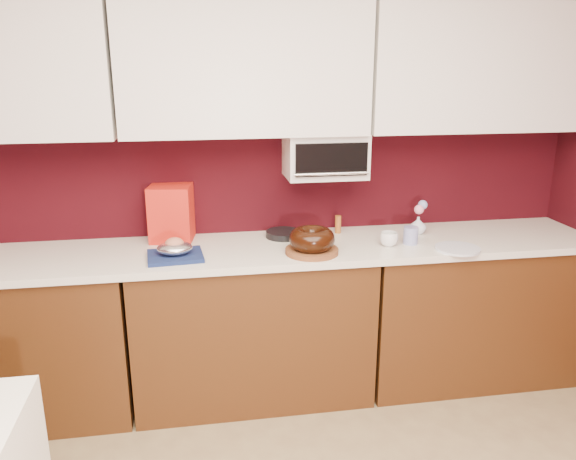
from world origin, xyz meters
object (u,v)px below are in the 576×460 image
at_px(toaster_oven, 325,155).
at_px(coffee_mug, 389,238).
at_px(foil_ham_nest, 175,248).
at_px(bundt_cake, 312,239).
at_px(flower_vase, 418,224).
at_px(pandoro_box, 171,213).
at_px(blue_jar, 411,235).

bearing_deg(toaster_oven, coffee_mug, -40.50).
xyz_separation_m(toaster_oven, foil_ham_nest, (-0.86, -0.28, -0.42)).
bearing_deg(toaster_oven, foil_ham_nest, -162.15).
distance_m(bundt_cake, flower_vase, 0.74).
distance_m(foil_ham_nest, pandoro_box, 0.35).
bearing_deg(coffee_mug, bundt_cake, -173.17).
xyz_separation_m(toaster_oven, flower_vase, (0.56, -0.06, -0.42)).
height_order(toaster_oven, pandoro_box, toaster_oven).
height_order(bundt_cake, pandoro_box, pandoro_box).
distance_m(foil_ham_nest, coffee_mug, 1.17).
distance_m(bundt_cake, foil_ham_nest, 0.72).
bearing_deg(pandoro_box, flower_vase, 3.79).
xyz_separation_m(pandoro_box, blue_jar, (1.32, -0.30, -0.11)).
height_order(bundt_cake, flower_vase, bundt_cake).
bearing_deg(foil_ham_nest, coffee_mug, 0.51).
bearing_deg(blue_jar, foil_ham_nest, -178.68).
height_order(pandoro_box, blue_jar, pandoro_box).
relative_size(bundt_cake, coffee_mug, 2.58).
bearing_deg(foil_ham_nest, flower_vase, 8.48).
xyz_separation_m(bundt_cake, foil_ham_nest, (-0.72, 0.04, -0.02)).
bearing_deg(blue_jar, flower_vase, 57.31).
relative_size(blue_jar, flower_vase, 0.84).
height_order(pandoro_box, flower_vase, pandoro_box).
distance_m(pandoro_box, blue_jar, 1.36).
distance_m(coffee_mug, blue_jar, 0.14).
bearing_deg(flower_vase, foil_ham_nest, -171.52).
xyz_separation_m(bundt_cake, pandoro_box, (-0.74, 0.37, 0.08)).
bearing_deg(toaster_oven, flower_vase, -6.54).
distance_m(bundt_cake, pandoro_box, 0.83).
xyz_separation_m(toaster_oven, pandoro_box, (-0.88, 0.05, -0.32)).
relative_size(pandoro_box, coffee_mug, 3.36).
relative_size(pandoro_box, flower_vase, 2.72).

